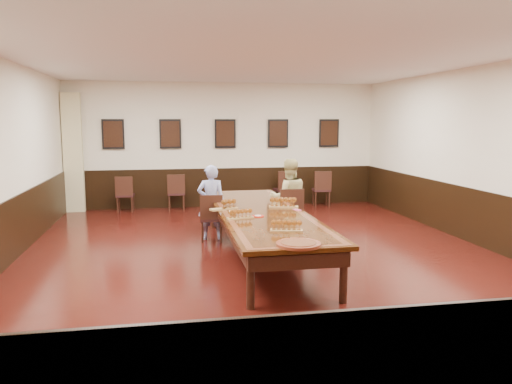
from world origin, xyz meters
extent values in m
cube|color=black|center=(0.00, 0.00, -0.01)|extent=(8.00, 10.00, 0.02)
cube|color=white|center=(0.00, 0.00, 3.21)|extent=(8.00, 10.00, 0.02)
cube|color=#F1E8C9|center=(0.00, 5.01, 1.60)|extent=(8.00, 0.02, 3.20)
cube|color=#F1E8C9|center=(0.00, -5.01, 1.60)|extent=(8.00, 0.02, 3.20)
cube|color=#F1E8C9|center=(4.01, 0.00, 1.60)|extent=(0.02, 10.00, 3.20)
imported|color=#4E61C4|center=(-0.71, 1.31, 0.71)|extent=(0.54, 0.38, 1.42)
imported|color=#DCD189|center=(0.78, 1.28, 0.76)|extent=(0.77, 0.61, 1.51)
cube|color=#F3518E|center=(0.60, -0.02, 0.76)|extent=(0.13, 0.17, 0.01)
cube|color=beige|center=(-3.75, 4.82, 1.45)|extent=(0.45, 0.18, 2.90)
cube|color=black|center=(0.00, 4.98, 0.50)|extent=(7.98, 0.04, 1.00)
cube|color=black|center=(0.00, -4.98, 0.50)|extent=(7.98, 0.04, 1.00)
cube|color=black|center=(-3.98, 0.00, 0.50)|extent=(0.04, 9.98, 1.00)
cube|color=black|center=(3.98, 0.00, 0.50)|extent=(0.04, 9.98, 1.00)
cube|color=black|center=(0.00, 0.00, 0.72)|extent=(1.40, 5.00, 0.06)
cube|color=brown|center=(0.00, 0.00, 0.75)|extent=(1.28, 4.88, 0.00)
cube|color=black|center=(0.00, 0.00, 0.75)|extent=(1.10, 4.70, 0.00)
cube|color=black|center=(0.00, 0.00, 0.57)|extent=(1.25, 4.85, 0.18)
cylinder|color=black|center=(-0.58, -2.32, 0.34)|extent=(0.10, 0.10, 0.69)
cylinder|color=black|center=(0.58, -2.32, 0.34)|extent=(0.10, 0.10, 0.69)
cylinder|color=black|center=(-0.58, 2.32, 0.34)|extent=(0.10, 0.10, 0.69)
cylinder|color=black|center=(0.58, 2.32, 0.34)|extent=(0.10, 0.10, 0.69)
cube|color=black|center=(-2.80, 4.94, 1.90)|extent=(0.54, 0.03, 0.74)
cube|color=black|center=(-2.80, 4.92, 1.90)|extent=(0.46, 0.01, 0.64)
cube|color=black|center=(-1.40, 4.94, 1.90)|extent=(0.54, 0.03, 0.74)
cube|color=black|center=(-1.40, 4.92, 1.90)|extent=(0.46, 0.01, 0.64)
cube|color=black|center=(0.00, 4.94, 1.90)|extent=(0.54, 0.03, 0.74)
cube|color=black|center=(0.00, 4.92, 1.90)|extent=(0.46, 0.01, 0.64)
cube|color=black|center=(1.40, 4.94, 1.90)|extent=(0.54, 0.03, 0.74)
cube|color=black|center=(1.40, 4.92, 1.90)|extent=(0.46, 0.01, 0.64)
cube|color=black|center=(2.80, 4.94, 1.90)|extent=(0.54, 0.03, 0.74)
cube|color=black|center=(2.80, 4.92, 1.90)|extent=(0.46, 0.01, 0.64)
cube|color=#A17B43|center=(-0.59, 0.24, 0.77)|extent=(0.49, 0.28, 0.03)
cube|color=#A17B43|center=(0.43, 0.24, 0.77)|extent=(0.52, 0.28, 0.03)
cube|color=#A17B43|center=(-0.44, -0.58, 0.76)|extent=(0.43, 0.21, 0.03)
cube|color=#A17B43|center=(0.04, -1.56, 0.76)|extent=(0.45, 0.23, 0.03)
cylinder|color=red|center=(-0.15, -0.47, 0.76)|extent=(0.19, 0.19, 0.02)
cylinder|color=silver|center=(-0.15, -0.47, 0.77)|extent=(0.10, 0.10, 0.01)
cylinder|color=#612213|center=(0.00, -2.33, 0.77)|extent=(0.60, 0.60, 0.04)
cylinder|color=brown|center=(0.00, -2.33, 0.79)|extent=(0.48, 0.48, 0.01)
camera|label=1|loc=(-1.54, -7.94, 2.23)|focal=35.00mm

